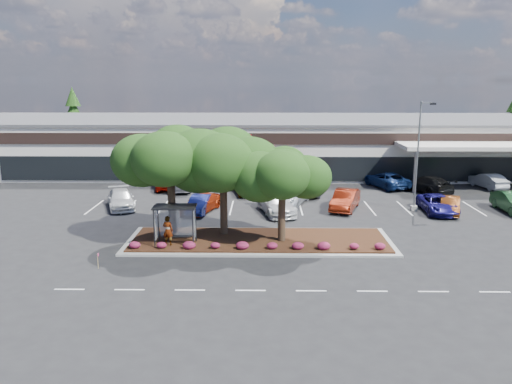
{
  "coord_description": "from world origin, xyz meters",
  "views": [
    {
      "loc": [
        -1.74,
        -28.47,
        10.81
      ],
      "look_at": [
        -2.29,
        8.14,
        2.6
      ],
      "focal_mm": 35.0,
      "sensor_mm": 36.0,
      "label": 1
    }
  ],
  "objects_px": {
    "light_pole": "(418,163)",
    "survey_stake": "(98,259)",
    "car_0": "(121,199)",
    "car_1": "(200,204)"
  },
  "relations": [
    {
      "from": "car_1",
      "to": "light_pole",
      "type": "bearing_deg",
      "value": 11.32
    },
    {
      "from": "survey_stake",
      "to": "light_pole",
      "type": "bearing_deg",
      "value": 31.42
    },
    {
      "from": "car_0",
      "to": "car_1",
      "type": "xyz_separation_m",
      "value": [
        7.04,
        -1.44,
        -0.04
      ]
    },
    {
      "from": "light_pole",
      "to": "car_0",
      "type": "relative_size",
      "value": 1.75
    },
    {
      "from": "light_pole",
      "to": "car_0",
      "type": "xyz_separation_m",
      "value": [
        -25.28,
        0.54,
        -3.29
      ]
    },
    {
      "from": "light_pole",
      "to": "car_0",
      "type": "height_order",
      "value": "light_pole"
    },
    {
      "from": "light_pole",
      "to": "survey_stake",
      "type": "height_order",
      "value": "light_pole"
    },
    {
      "from": "light_pole",
      "to": "survey_stake",
      "type": "xyz_separation_m",
      "value": [
        -22.61,
        -13.82,
        -3.43
      ]
    },
    {
      "from": "car_0",
      "to": "car_1",
      "type": "distance_m",
      "value": 7.19
    },
    {
      "from": "car_0",
      "to": "survey_stake",
      "type": "bearing_deg",
      "value": -99.56
    }
  ]
}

